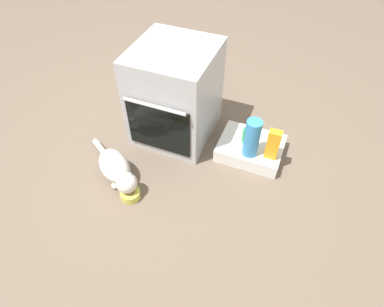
% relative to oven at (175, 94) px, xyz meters
% --- Properties ---
extents(ground, '(8.00, 8.00, 0.00)m').
position_rel_oven_xyz_m(ground, '(0.10, -0.42, -0.37)').
color(ground, '#6B5B4C').
extents(oven, '(0.57, 0.64, 0.73)m').
position_rel_oven_xyz_m(oven, '(0.00, 0.00, 0.00)').
color(oven, '#B7BABF').
rests_on(oven, ground).
extents(pantry_cabinet, '(0.47, 0.37, 0.11)m').
position_rel_oven_xyz_m(pantry_cabinet, '(0.63, -0.03, -0.31)').
color(pantry_cabinet, white).
rests_on(pantry_cabinet, ground).
extents(food_bowl, '(0.14, 0.14, 0.09)m').
position_rel_oven_xyz_m(food_bowl, '(-0.02, -0.73, -0.33)').
color(food_bowl, '#D1D14C').
rests_on(food_bowl, ground).
extents(cat, '(0.57, 0.42, 0.21)m').
position_rel_oven_xyz_m(cat, '(-0.18, -0.63, -0.25)').
color(cat, silver).
rests_on(cat, ground).
extents(soda_can, '(0.07, 0.07, 0.12)m').
position_rel_oven_xyz_m(soda_can, '(0.58, -0.02, -0.20)').
color(soda_can, green).
rests_on(soda_can, pantry_cabinet).
extents(juice_carton, '(0.09, 0.06, 0.24)m').
position_rel_oven_xyz_m(juice_carton, '(0.79, -0.11, -0.14)').
color(juice_carton, orange).
rests_on(juice_carton, pantry_cabinet).
extents(water_bottle, '(0.11, 0.11, 0.30)m').
position_rel_oven_xyz_m(water_bottle, '(0.64, -0.13, -0.11)').
color(water_bottle, '#388CD1').
rests_on(water_bottle, pantry_cabinet).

